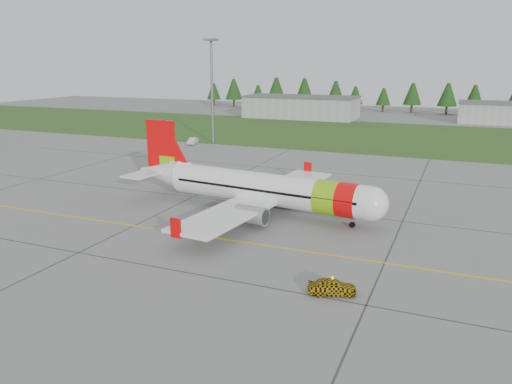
% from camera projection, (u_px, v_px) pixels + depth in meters
% --- Properties ---
extents(ground, '(320.00, 320.00, 0.00)m').
position_uv_depth(ground, '(234.00, 281.00, 37.83)').
color(ground, gray).
rests_on(ground, ground).
extents(aircraft, '(31.02, 28.77, 9.41)m').
position_uv_depth(aircraft, '(261.00, 189.00, 54.40)').
color(aircraft, white).
rests_on(aircraft, ground).
extents(follow_me_car, '(1.58, 1.71, 3.46)m').
position_uv_depth(follow_me_car, '(333.00, 272.00, 35.32)').
color(follow_me_car, '#EAB60D').
rests_on(follow_me_car, ground).
extents(service_van, '(1.62, 1.57, 3.94)m').
position_uv_depth(service_van, '(192.00, 134.00, 99.80)').
color(service_van, silver).
rests_on(service_van, ground).
extents(grass_strip, '(320.00, 50.00, 0.03)m').
position_uv_depth(grass_strip, '(391.00, 136.00, 110.95)').
color(grass_strip, '#30561E').
rests_on(grass_strip, ground).
extents(taxi_guideline, '(120.00, 0.25, 0.02)m').
position_uv_depth(taxi_guideline, '(272.00, 246.00, 44.96)').
color(taxi_guideline, gold).
rests_on(taxi_guideline, ground).
extents(hangar_west, '(32.00, 14.00, 6.00)m').
position_uv_depth(hangar_west, '(301.00, 108.00, 146.40)').
color(hangar_west, '#A8A8A3').
rests_on(hangar_west, ground).
extents(hangar_east, '(24.00, 12.00, 5.20)m').
position_uv_depth(hangar_east, '(507.00, 114.00, 133.04)').
color(hangar_east, '#A8A8A3').
rests_on(hangar_east, ground).
extents(floodlight_mast, '(0.50, 0.50, 20.00)m').
position_uv_depth(floodlight_mast, '(212.00, 93.00, 99.00)').
color(floodlight_mast, slate).
rests_on(floodlight_mast, ground).
extents(treeline, '(160.00, 8.00, 10.00)m').
position_uv_depth(treeline, '(417.00, 97.00, 159.62)').
color(treeline, '#1C3F14').
rests_on(treeline, ground).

